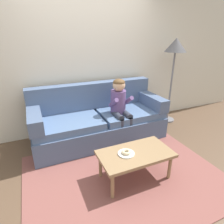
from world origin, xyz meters
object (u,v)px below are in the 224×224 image
Objects in this scene: donut at (126,152)px; floor_lamp at (175,51)px; coffee_table at (135,155)px; person_child at (120,105)px; couch at (99,121)px.

floor_lamp is at bearing 36.82° from donut.
coffee_table is 0.84× the size of person_child.
couch reaches higher than coffee_table.
coffee_table is 0.54× the size of floor_lamp.
coffee_table is 7.76× the size of donut.
donut is at bearing -111.52° from person_child.
donut is (-0.37, -0.95, -0.25)m from person_child.
donut is (-0.05, -1.16, 0.08)m from couch.
person_child reaches higher than couch.
coffee_table is 2.34m from floor_lamp.
coffee_table is 0.15m from donut.
couch is 18.93× the size of donut.
floor_lamp is at bearing 13.90° from person_child.
person_child is (0.25, 0.97, 0.32)m from coffee_table.
floor_lamp is (1.33, 0.33, 0.80)m from person_child.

